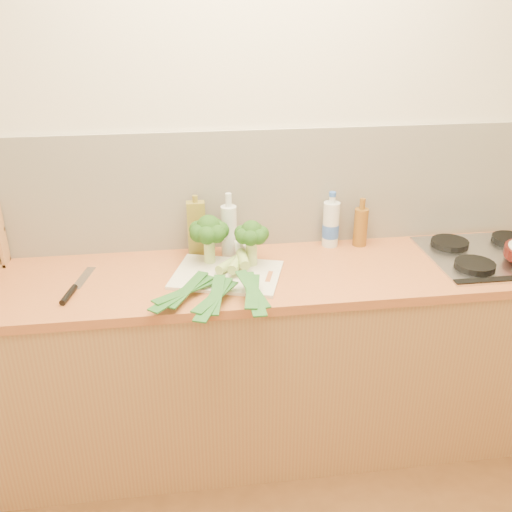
# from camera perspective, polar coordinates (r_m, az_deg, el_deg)

# --- Properties ---
(room_shell) EXTENTS (3.50, 3.50, 3.50)m
(room_shell) POSITION_cam_1_polar(r_m,az_deg,el_deg) (2.59, 0.25, 6.69)
(room_shell) COLOR beige
(room_shell) RESTS_ON ground
(counter) EXTENTS (3.20, 0.62, 0.90)m
(counter) POSITION_cam_1_polar(r_m,az_deg,el_deg) (2.66, 1.12, -10.23)
(counter) COLOR #A27743
(counter) RESTS_ON ground
(gas_hob) EXTENTS (0.58, 0.50, 0.04)m
(gas_hob) POSITION_cam_1_polar(r_m,az_deg,el_deg) (2.76, 22.67, 0.14)
(gas_hob) COLOR silver
(gas_hob) RESTS_ON counter
(chopping_board) EXTENTS (0.51, 0.44, 0.01)m
(chopping_board) POSITION_cam_1_polar(r_m,az_deg,el_deg) (2.38, -2.92, -1.88)
(chopping_board) COLOR beige
(chopping_board) RESTS_ON counter
(broccoli_left) EXTENTS (0.17, 0.17, 0.21)m
(broccoli_left) POSITION_cam_1_polar(r_m,az_deg,el_deg) (2.43, -4.75, 2.51)
(broccoli_left) COLOR #AFCC77
(broccoli_left) RESTS_ON chopping_board
(broccoli_right) EXTENTS (0.15, 0.15, 0.20)m
(broccoli_right) POSITION_cam_1_polar(r_m,az_deg,el_deg) (2.40, -0.46, 2.13)
(broccoli_right) COLOR #AFCC77
(broccoli_right) RESTS_ON chopping_board
(leek_front) EXTENTS (0.45, 0.51, 0.04)m
(leek_front) POSITION_cam_1_polar(r_m,az_deg,el_deg) (2.34, -4.01, -1.62)
(leek_front) COLOR white
(leek_front) RESTS_ON chopping_board
(leek_mid) EXTENTS (0.30, 0.65, 0.04)m
(leek_mid) POSITION_cam_1_polar(r_m,az_deg,el_deg) (2.31, -2.41, -1.44)
(leek_mid) COLOR white
(leek_mid) RESTS_ON chopping_board
(leek_back) EXTENTS (0.10, 0.64, 0.04)m
(leek_back) POSITION_cam_1_polar(r_m,az_deg,el_deg) (2.29, -1.05, -1.16)
(leek_back) COLOR white
(leek_back) RESTS_ON chopping_board
(chefs_knife) EXTENTS (0.10, 0.33, 0.02)m
(chefs_knife) POSITION_cam_1_polar(r_m,az_deg,el_deg) (2.36, -17.87, -3.29)
(chefs_knife) COLOR silver
(chefs_knife) RESTS_ON counter
(oil_tin) EXTENTS (0.08, 0.05, 0.28)m
(oil_tin) POSITION_cam_1_polar(r_m,az_deg,el_deg) (2.55, -5.98, 2.82)
(oil_tin) COLOR olive
(oil_tin) RESTS_ON counter
(glass_bottle) EXTENTS (0.07, 0.07, 0.29)m
(glass_bottle) POSITION_cam_1_polar(r_m,az_deg,el_deg) (2.54, -2.71, 2.65)
(glass_bottle) COLOR silver
(glass_bottle) RESTS_ON counter
(amber_bottle) EXTENTS (0.06, 0.06, 0.23)m
(amber_bottle) POSITION_cam_1_polar(r_m,az_deg,el_deg) (2.69, 10.42, 2.95)
(amber_bottle) COLOR brown
(amber_bottle) RESTS_ON counter
(water_bottle) EXTENTS (0.08, 0.08, 0.24)m
(water_bottle) POSITION_cam_1_polar(r_m,az_deg,el_deg) (2.66, 7.49, 3.06)
(water_bottle) COLOR silver
(water_bottle) RESTS_ON counter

